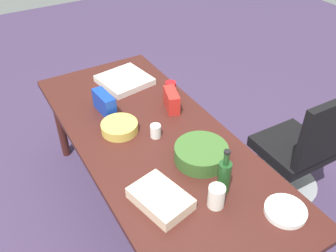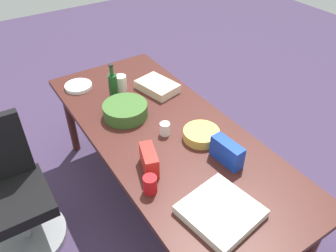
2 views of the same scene
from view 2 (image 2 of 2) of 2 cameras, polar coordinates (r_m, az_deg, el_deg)
name	(u,v)px [view 2 (image 2 of 2)]	position (r m, az deg, el deg)	size (l,w,h in m)	color
ground_plane	(166,202)	(2.87, -0.35, -12.74)	(10.00, 10.00, 0.00)	#3E2F4D
conference_table	(166,139)	(2.37, -0.41, -2.28)	(2.25, 0.95, 0.76)	#3E1A15
office_chair	(14,201)	(2.62, -24.72, -11.51)	(0.56, 0.56, 0.97)	gray
sheet_cake	(157,86)	(2.75, -1.82, 6.72)	(0.32, 0.22, 0.07)	beige
salad_bowl	(125,110)	(2.46, -7.25, 2.69)	(0.32, 0.32, 0.10)	#386028
chip_bowl	(201,134)	(2.26, 5.66, -1.44)	(0.24, 0.24, 0.07)	gold
chip_bag_blue	(227,152)	(2.09, 9.97, -4.38)	(0.22, 0.08, 0.15)	#1439B3
pizza_box	(220,211)	(1.84, 8.90, -14.12)	(0.36, 0.36, 0.05)	silver
paper_plate_stack	(78,86)	(2.88, -14.96, 6.55)	(0.22, 0.22, 0.03)	white
chip_bag_red	(149,160)	(2.02, -3.23, -5.81)	(0.20, 0.08, 0.14)	red
paper_cup	(165,129)	(2.28, -0.53, -0.48)	(0.07, 0.07, 0.09)	white
mayo_jar	(121,83)	(2.75, -7.99, 7.21)	(0.09, 0.09, 0.13)	white
red_solo_cup	(150,185)	(1.90, -3.06, -9.90)	(0.08, 0.08, 0.11)	red
wine_bottle	(113,85)	(2.65, -9.30, 6.82)	(0.08, 0.08, 0.29)	#1A431C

